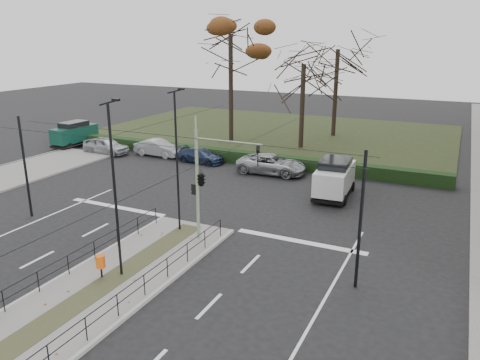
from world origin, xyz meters
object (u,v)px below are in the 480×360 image
(streetlamp_median_near, at_px, (115,190))
(parked_car_first, at_px, (106,145))
(bare_tree_center, at_px, (338,56))
(parked_car_second, at_px, (158,148))
(rust_tree, at_px, (231,34))
(parked_car_fourth, at_px, (272,164))
(bare_tree_near, at_px, (304,70))
(streetlamp_median_far, at_px, (177,160))
(green_van, at_px, (75,133))
(white_van, at_px, (335,177))
(litter_bin, at_px, (101,262))
(parked_car_third, at_px, (201,155))
(traffic_light, at_px, (203,177))

(streetlamp_median_near, height_order, parked_car_first, streetlamp_median_near)
(parked_car_first, relative_size, bare_tree_center, 0.38)
(parked_car_second, xyz_separation_m, rust_tree, (3.13, 8.38, 9.78))
(streetlamp_median_near, xyz_separation_m, parked_car_fourth, (-0.17, 18.27, -3.33))
(streetlamp_median_near, xyz_separation_m, bare_tree_near, (-0.90, 27.60, 3.21))
(parked_car_first, relative_size, parked_car_fourth, 0.83)
(streetlamp_median_far, bearing_deg, green_van, 146.72)
(white_van, bearing_deg, litter_bin, -111.81)
(bare_tree_near, bearing_deg, white_van, -62.66)
(parked_car_second, relative_size, parked_car_third, 1.06)
(traffic_light, relative_size, parked_car_second, 1.30)
(traffic_light, distance_m, white_van, 11.16)
(white_van, bearing_deg, bare_tree_center, 104.81)
(rust_tree, bearing_deg, parked_car_fourth, -48.65)
(parked_car_third, xyz_separation_m, bare_tree_near, (5.95, 8.77, 6.69))
(traffic_light, height_order, green_van, traffic_light)
(streetlamp_median_far, xyz_separation_m, parked_car_third, (-6.42, 13.39, -3.42))
(litter_bin, relative_size, bare_tree_near, 0.10)
(bare_tree_near, bearing_deg, green_van, -156.94)
(traffic_light, height_order, bare_tree_near, bare_tree_near)
(traffic_light, relative_size, streetlamp_median_far, 0.75)
(parked_car_second, bearing_deg, parked_car_first, 107.16)
(parked_car_first, distance_m, bare_tree_center, 24.84)
(parked_car_third, xyz_separation_m, rust_tree, (-1.48, 8.71, 9.90))
(parked_car_fourth, bearing_deg, streetlamp_median_near, 178.11)
(streetlamp_median_far, distance_m, bare_tree_near, 22.41)
(streetlamp_median_far, relative_size, parked_car_second, 1.73)
(parked_car_first, distance_m, parked_car_fourth, 16.07)
(traffic_light, bearing_deg, parked_car_first, 143.79)
(streetlamp_median_near, relative_size, bare_tree_near, 0.75)
(bare_tree_center, bearing_deg, parked_car_third, -114.86)
(streetlamp_median_near, height_order, rust_tree, rust_tree)
(streetlamp_median_far, relative_size, green_van, 1.59)
(streetlamp_median_near, distance_m, parked_car_third, 20.33)
(streetlamp_median_near, bearing_deg, litter_bin, -137.32)
(parked_car_second, distance_m, bare_tree_center, 20.92)
(streetlamp_median_near, distance_m, parked_car_second, 22.57)
(parked_car_second, bearing_deg, streetlamp_median_near, -147.68)
(bare_tree_center, bearing_deg, litter_bin, -91.74)
(parked_car_third, distance_m, parked_car_fourth, 6.71)
(streetlamp_median_far, xyz_separation_m, bare_tree_center, (0.87, 29.13, 4.37))
(litter_bin, relative_size, parked_car_first, 0.23)
(litter_bin, height_order, parked_car_fourth, parked_car_fourth)
(litter_bin, relative_size, streetlamp_median_far, 0.14)
(litter_bin, distance_m, white_van, 16.80)
(streetlamp_median_near, xyz_separation_m, green_van, (-21.10, 19.00, -2.83))
(green_van, bearing_deg, bare_tree_center, 35.85)
(parked_car_second, bearing_deg, litter_bin, -149.81)
(streetlamp_median_near, height_order, parked_car_third, streetlamp_median_near)
(traffic_light, xyz_separation_m, streetlamp_median_far, (-1.83, 0.53, 0.55))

